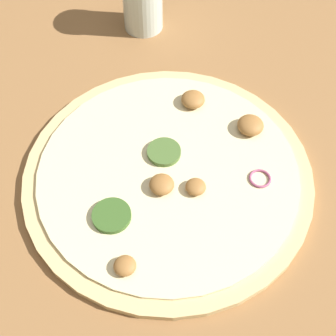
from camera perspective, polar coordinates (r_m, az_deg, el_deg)
name	(u,v)px	position (r m, az deg, el deg)	size (l,w,h in m)	color
ground_plane	(168,177)	(0.59, 0.00, -1.14)	(3.00, 3.00, 0.00)	olive
pizza	(169,173)	(0.58, 0.10, -0.67)	(0.36, 0.36, 0.03)	#D6B77A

